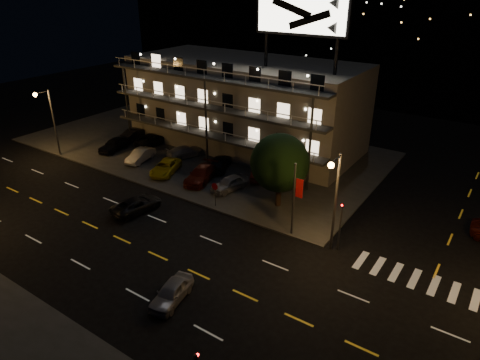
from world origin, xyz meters
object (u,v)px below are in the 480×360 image
Objects in this scene: lot_car_4 at (230,183)px; lot_car_7 at (185,151)px; tree at (279,164)px; road_car_east at (171,292)px; road_car_west at (137,205)px; lot_car_2 at (165,167)px.

lot_car_7 is (-9.32, 4.15, -0.05)m from lot_car_4.
tree is 1.51× the size of lot_car_7.
road_car_east is at bearing -54.87° from lot_car_4.
road_car_east is 0.82× the size of road_car_west.
lot_car_2 is at bearing -162.63° from lot_car_4.
road_car_west is (3.47, -7.45, -0.14)m from lot_car_2.
lot_car_4 is at bearing -15.34° from lot_car_2.
lot_car_4 is at bearing -111.57° from road_car_west.
lot_car_4 is 1.07× the size of road_car_east.
tree is 1.45× the size of road_car_west.
road_car_east is at bearing -65.36° from lot_car_2.
tree is at bearing 12.19° from lot_car_4.
lot_car_2 is 0.99× the size of road_car_west.
lot_car_7 is (-14.83, 4.23, -3.43)m from tree.
lot_car_2 is 1.13× the size of lot_car_4.
tree is at bearing 80.81° from road_car_east.
lot_car_4 is 0.91× the size of lot_car_7.
road_car_west is at bearing -84.65° from lot_car_2.
road_car_east reaches higher than road_car_west.
lot_car_2 is 8.22m from road_car_west.
lot_car_7 is at bearing 164.06° from tree.
road_car_east is (0.63, -15.06, -3.58)m from tree.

